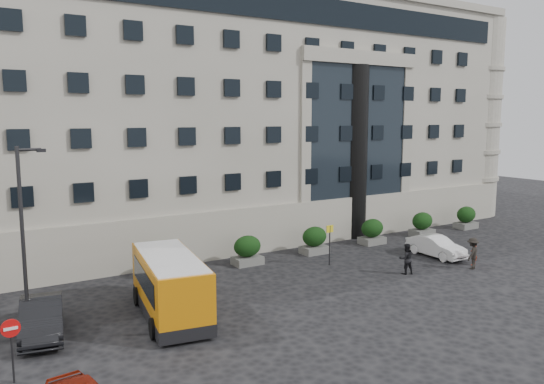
{
  "coord_description": "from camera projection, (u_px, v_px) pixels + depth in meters",
  "views": [
    {
      "loc": [
        -14.5,
        -20.43,
        9.13
      ],
      "look_at": [
        0.99,
        4.54,
        5.0
      ],
      "focal_mm": 35.0,
      "sensor_mm": 36.0,
      "label": 1
    }
  ],
  "objects": [
    {
      "name": "entrance_column",
      "position": [
        355.0,
        153.0,
        40.06
      ],
      "size": [
        1.8,
        1.8,
        13.0
      ],
      "primitive_type": "cylinder",
      "color": "black",
      "rests_on": "ground"
    },
    {
      "name": "hedge_d",
      "position": [
        372.0,
        231.0,
        38.53
      ],
      "size": [
        1.8,
        1.26,
        1.84
      ],
      "color": "#61615E",
      "rests_on": "ground"
    },
    {
      "name": "hedge_e",
      "position": [
        422.0,
        224.0,
        41.24
      ],
      "size": [
        1.8,
        1.26,
        1.84
      ],
      "color": "#61615E",
      "rests_on": "ground"
    },
    {
      "name": "street_lamp",
      "position": [
        24.0,
        235.0,
        21.72
      ],
      "size": [
        1.16,
        0.18,
        8.0
      ],
      "color": "#262628",
      "rests_on": "ground"
    },
    {
      "name": "white_taxi",
      "position": [
        436.0,
        246.0,
        35.04
      ],
      "size": [
        1.46,
        4.18,
        1.38
      ],
      "primitive_type": "imported",
      "rotation": [
        0.0,
        0.0,
        -0.0
      ],
      "color": "white",
      "rests_on": "ground"
    },
    {
      "name": "pedestrian_a",
      "position": [
        474.0,
        253.0,
        33.02
      ],
      "size": [
        0.66,
        0.56,
        1.55
      ],
      "primitive_type": "imported",
      "rotation": [
        0.0,
        0.0,
        3.53
      ],
      "color": "maroon",
      "rests_on": "ground"
    },
    {
      "name": "civic_building",
      "position": [
        216.0,
        119.0,
        46.43
      ],
      "size": [
        44.0,
        24.0,
        18.0
      ],
      "primitive_type": "cube",
      "color": "gray",
      "rests_on": "ground"
    },
    {
      "name": "no_entry_sign",
      "position": [
        11.0,
        338.0,
        18.15
      ],
      "size": [
        0.64,
        0.16,
        2.32
      ],
      "color": "#262628",
      "rests_on": "ground"
    },
    {
      "name": "hedge_a",
      "position": [
        168.0,
        262.0,
        30.38
      ],
      "size": [
        1.8,
        1.26,
        1.84
      ],
      "color": "#61615E",
      "rests_on": "ground"
    },
    {
      "name": "hedge_b",
      "position": [
        247.0,
        250.0,
        33.1
      ],
      "size": [
        1.8,
        1.26,
        1.84
      ],
      "color": "#61615E",
      "rests_on": "ground"
    },
    {
      "name": "pedestrian_c",
      "position": [
        473.0,
        253.0,
        32.15
      ],
      "size": [
        1.42,
        1.12,
        1.93
      ],
      "primitive_type": "imported",
      "rotation": [
        0.0,
        0.0,
        3.51
      ],
      "color": "black",
      "rests_on": "ground"
    },
    {
      "name": "ground",
      "position": [
        303.0,
        305.0,
        26.04
      ],
      "size": [
        120.0,
        120.0,
        0.0
      ],
      "primitive_type": "plane",
      "color": "black",
      "rests_on": "ground"
    },
    {
      "name": "hedge_c",
      "position": [
        314.0,
        240.0,
        35.81
      ],
      "size": [
        1.8,
        1.26,
        1.84
      ],
      "color": "#61615E",
      "rests_on": "ground"
    },
    {
      "name": "parked_car_b",
      "position": [
        42.0,
        317.0,
        22.3
      ],
      "size": [
        2.44,
        4.99,
        1.57
      ],
      "primitive_type": "imported",
      "rotation": [
        0.0,
        0.0,
        -0.17
      ],
      "color": "black",
      "rests_on": "ground"
    },
    {
      "name": "pedestrian_b",
      "position": [
        406.0,
        259.0,
        31.12
      ],
      "size": [
        1.06,
        0.93,
        1.83
      ],
      "primitive_type": "imported",
      "rotation": [
        0.0,
        0.0,
        2.83
      ],
      "color": "black",
      "rests_on": "ground"
    },
    {
      "name": "hedge_f",
      "position": [
        466.0,
        217.0,
        43.96
      ],
      "size": [
        1.8,
        1.26,
        1.84
      ],
      "color": "#61615E",
      "rests_on": "ground"
    },
    {
      "name": "bus_stop_sign",
      "position": [
        330.0,
        238.0,
        32.87
      ],
      "size": [
        0.5,
        0.08,
        2.52
      ],
      "color": "#262628",
      "rests_on": "ground"
    },
    {
      "name": "minibus",
      "position": [
        170.0,
        283.0,
        24.28
      ],
      "size": [
        3.45,
        7.2,
        2.89
      ],
      "rotation": [
        0.0,
        0.0,
        -0.16
      ],
      "color": "#C57109",
      "rests_on": "ground"
    }
  ]
}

